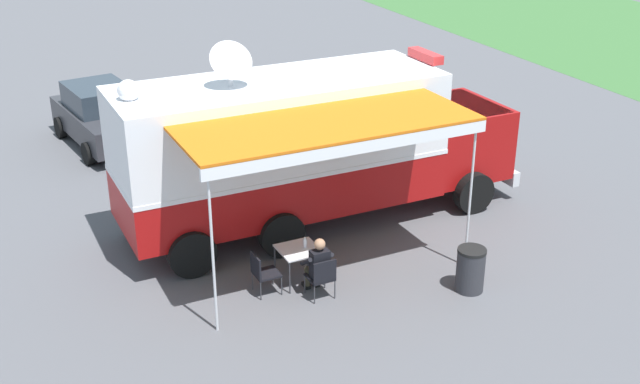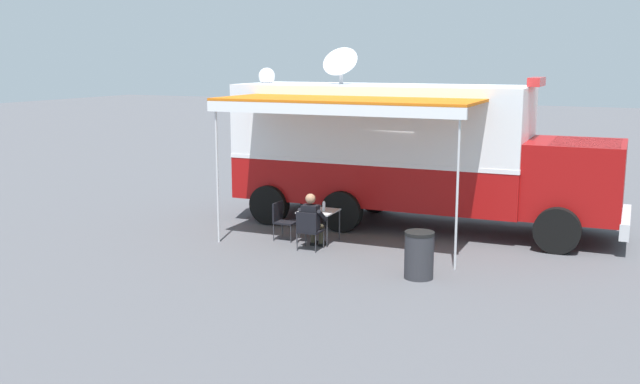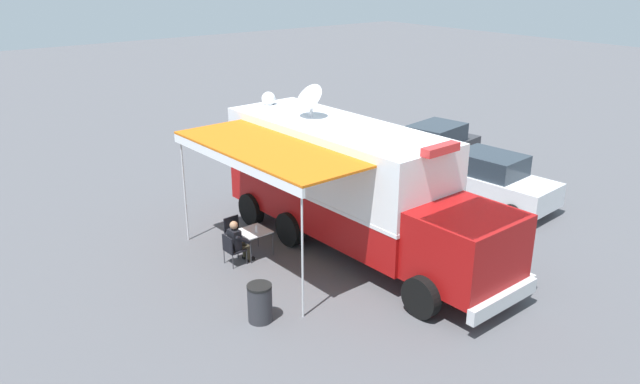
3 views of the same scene
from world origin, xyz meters
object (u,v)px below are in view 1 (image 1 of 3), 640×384
(folding_table, at_px, (299,251))
(folding_chair_beside_table, at_px, (262,270))
(folding_chair_at_table, at_px, (322,275))
(car_behind_truck, at_px, (242,112))
(seated_responder, at_px, (318,265))
(command_truck, at_px, (311,144))
(car_far_corner, at_px, (102,115))
(water_bottle, at_px, (305,243))
(trash_bin, at_px, (470,270))

(folding_table, distance_m, folding_chair_beside_table, 0.88)
(folding_chair_at_table, relative_size, car_behind_truck, 0.20)
(seated_responder, relative_size, car_behind_truck, 0.29)
(command_truck, relative_size, folding_table, 11.59)
(folding_chair_beside_table, height_order, car_far_corner, car_far_corner)
(car_behind_truck, bearing_deg, folding_chair_beside_table, -16.45)
(seated_responder, bearing_deg, water_bottle, -179.57)
(folding_chair_beside_table, bearing_deg, trash_bin, 67.81)
(command_truck, height_order, car_behind_truck, command_truck)
(folding_chair_beside_table, height_order, seated_responder, seated_responder)
(car_behind_truck, bearing_deg, command_truck, -3.07)
(folding_chair_beside_table, xyz_separation_m, trash_bin, (1.55, 3.79, -0.06))
(folding_chair_at_table, distance_m, trash_bin, 2.94)
(folding_table, xyz_separation_m, trash_bin, (1.70, 2.94, -0.22))
(water_bottle, distance_m, trash_bin, 3.31)
(seated_responder, distance_m, car_behind_truck, 9.03)
(command_truck, height_order, car_far_corner, command_truck)
(folding_chair_at_table, relative_size, seated_responder, 0.70)
(folding_chair_at_table, distance_m, car_far_corner, 10.74)
(seated_responder, xyz_separation_m, car_far_corner, (-10.29, -2.32, 0.23))
(trash_bin, distance_m, car_behind_truck, 10.08)
(command_truck, relative_size, folding_chair_beside_table, 10.99)
(water_bottle, relative_size, car_behind_truck, 0.05)
(car_far_corner, bearing_deg, folding_chair_at_table, 12.51)
(command_truck, relative_size, car_behind_truck, 2.20)
(folding_table, height_order, water_bottle, water_bottle)
(folding_table, height_order, car_far_corner, car_far_corner)
(folding_chair_at_table, bearing_deg, command_truck, 159.82)
(water_bottle, relative_size, trash_bin, 0.25)
(folding_table, bearing_deg, command_truck, 151.20)
(water_bottle, distance_m, seated_responder, 0.64)
(folding_chair_at_table, bearing_deg, folding_chair_beside_table, -123.00)
(folding_chair_at_table, height_order, car_behind_truck, car_behind_truck)
(seated_responder, distance_m, trash_bin, 3.01)
(command_truck, relative_size, folding_chair_at_table, 10.99)
(car_far_corner, bearing_deg, command_truck, 25.75)
(trash_bin, bearing_deg, command_truck, -158.56)
(trash_bin, bearing_deg, car_far_corner, -155.78)
(folding_table, distance_m, car_far_corner, 9.93)
(car_far_corner, bearing_deg, seated_responder, 12.69)
(command_truck, height_order, trash_bin, command_truck)
(folding_chair_at_table, xyz_separation_m, trash_bin, (0.90, 2.80, -0.06))
(car_behind_truck, xyz_separation_m, car_far_corner, (-1.39, -3.82, 0.00))
(folding_table, xyz_separation_m, folding_chair_beside_table, (0.15, -0.85, -0.16))
(folding_chair_beside_table, bearing_deg, water_bottle, 99.23)
(trash_bin, xyz_separation_m, car_behind_truck, (-9.99, -1.30, 0.42))
(command_truck, distance_m, car_behind_truck, 5.98)
(command_truck, xyz_separation_m, folding_chair_at_table, (3.21, -1.18, -1.43))
(folding_chair_at_table, distance_m, seated_responder, 0.23)
(car_far_corner, bearing_deg, folding_table, 12.68)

